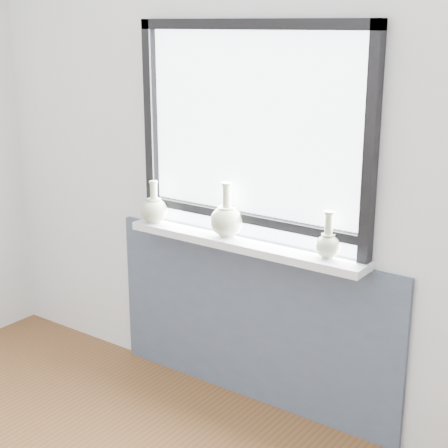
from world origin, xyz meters
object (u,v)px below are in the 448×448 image
Objects in this scene: windowsill at (243,244)px; vase_b at (227,219)px; vase_a at (154,209)px; vase_c at (328,243)px.

vase_b is at bearing 176.36° from windowsill.
vase_a is 0.83× the size of vase_b.
windowsill is 0.57m from vase_a.
vase_b reaches higher than vase_c.
vase_a reaches higher than windowsill.
vase_c reaches higher than windowsill.
vase_a is at bearing -176.33° from vase_b.
vase_b is at bearing -179.75° from vase_c.
vase_b is (0.46, 0.03, 0.01)m from vase_a.
vase_a reaches higher than vase_c.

